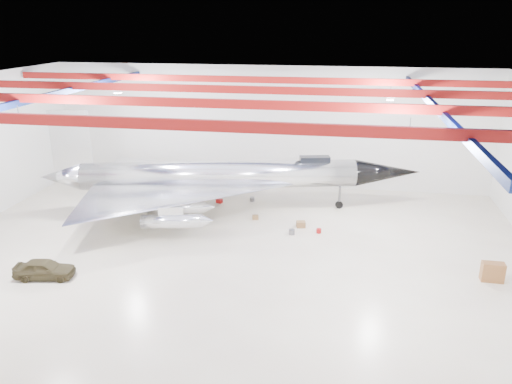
# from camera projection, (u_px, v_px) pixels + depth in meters

# --- Properties ---
(floor) EXTENTS (40.00, 40.00, 0.00)m
(floor) POSITION_uv_depth(u_px,v_px,m) (231.00, 252.00, 33.52)
(floor) COLOR beige
(floor) RESTS_ON ground
(wall_back) EXTENTS (40.00, 0.00, 40.00)m
(wall_back) POSITION_uv_depth(u_px,v_px,m) (267.00, 127.00, 45.70)
(wall_back) COLOR silver
(wall_back) RESTS_ON floor
(ceiling) EXTENTS (40.00, 40.00, 0.00)m
(ceiling) POSITION_uv_depth(u_px,v_px,m) (228.00, 86.00, 29.95)
(ceiling) COLOR #0A0F38
(ceiling) RESTS_ON wall_back
(ceiling_structure) EXTENTS (39.50, 29.50, 1.08)m
(ceiling_structure) POSITION_uv_depth(u_px,v_px,m) (228.00, 97.00, 30.17)
(ceiling_structure) COLOR maroon
(ceiling_structure) RESTS_ON ceiling
(jet_aircraft) EXTENTS (30.17, 20.84, 8.32)m
(jet_aircraft) POSITION_uv_depth(u_px,v_px,m) (219.00, 178.00, 39.97)
(jet_aircraft) COLOR silver
(jet_aircraft) RESTS_ON floor
(jeep) EXTENTS (3.74, 2.02, 1.21)m
(jeep) POSITION_uv_depth(u_px,v_px,m) (44.00, 269.00, 29.91)
(jeep) COLOR #39311C
(jeep) RESTS_ON floor
(desk) EXTENTS (1.29, 0.66, 1.18)m
(desk) POSITION_uv_depth(u_px,v_px,m) (493.00, 272.00, 29.56)
(desk) COLOR brown
(desk) RESTS_ON floor
(crate_ply) EXTENTS (0.53, 0.46, 0.31)m
(crate_ply) POSITION_uv_depth(u_px,v_px,m) (164.00, 217.00, 38.98)
(crate_ply) COLOR olive
(crate_ply) RESTS_ON floor
(toolbox_red) EXTENTS (0.58, 0.52, 0.34)m
(toolbox_red) POSITION_uv_depth(u_px,v_px,m) (219.00, 201.00, 42.48)
(toolbox_red) COLOR #A41010
(toolbox_red) RESTS_ON floor
(engine_drum) EXTENTS (0.55, 0.55, 0.39)m
(engine_drum) POSITION_uv_depth(u_px,v_px,m) (292.00, 232.00, 36.17)
(engine_drum) COLOR #59595B
(engine_drum) RESTS_ON floor
(parts_bin) EXTENTS (0.75, 0.66, 0.45)m
(parts_bin) POSITION_uv_depth(u_px,v_px,m) (301.00, 224.00, 37.43)
(parts_bin) COLOR olive
(parts_bin) RESTS_ON floor
(crate_small) EXTENTS (0.37, 0.30, 0.24)m
(crate_small) POSITION_uv_depth(u_px,v_px,m) (141.00, 202.00, 42.35)
(crate_small) COLOR #59595B
(crate_small) RESTS_ON floor
(tool_chest) EXTENTS (0.37, 0.37, 0.32)m
(tool_chest) POSITION_uv_depth(u_px,v_px,m) (319.00, 231.00, 36.43)
(tool_chest) COLOR #A41010
(tool_chest) RESTS_ON floor
(oil_barrel) EXTENTS (0.55, 0.49, 0.33)m
(oil_barrel) POSITION_uv_depth(u_px,v_px,m) (255.00, 217.00, 38.94)
(oil_barrel) COLOR olive
(oil_barrel) RESTS_ON floor
(spares_box) EXTENTS (0.46, 0.46, 0.36)m
(spares_box) POSITION_uv_depth(u_px,v_px,m) (252.00, 199.00, 42.84)
(spares_box) COLOR #59595B
(spares_box) RESTS_ON floor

